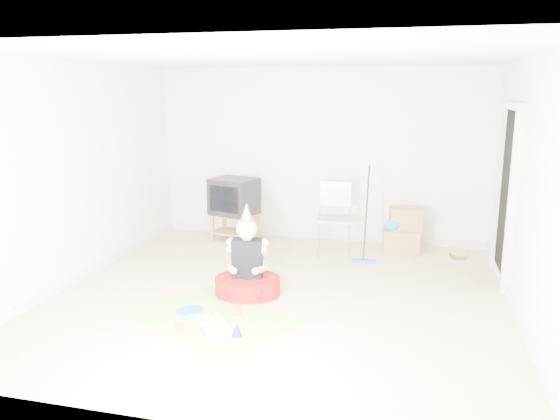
% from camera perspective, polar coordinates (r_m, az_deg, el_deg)
% --- Properties ---
extents(ground, '(5.00, 5.00, 0.00)m').
position_cam_1_polar(ground, '(6.22, 0.00, -8.95)').
color(ground, beige).
rests_on(ground, ground).
extents(doorway_recess, '(0.02, 0.90, 2.05)m').
position_cam_1_polar(doorway_recess, '(7.02, 22.61, 1.27)').
color(doorway_recess, black).
rests_on(doorway_recess, ground).
extents(tv_stand, '(0.72, 0.54, 0.41)m').
position_cam_1_polar(tv_stand, '(8.41, -4.76, -1.50)').
color(tv_stand, '#987344').
rests_on(tv_stand, ground).
extents(crt_tv, '(0.76, 0.69, 0.55)m').
position_cam_1_polar(crt_tv, '(8.31, -4.82, 1.43)').
color(crt_tv, black).
rests_on(crt_tv, tv_stand).
extents(folding_chair, '(0.51, 0.49, 1.04)m').
position_cam_1_polar(folding_chair, '(7.64, 5.67, -0.93)').
color(folding_chair, '#9D9CA2').
rests_on(folding_chair, ground).
extents(cardboard_boxes, '(0.55, 0.45, 0.63)m').
position_cam_1_polar(cardboard_boxes, '(7.97, 12.68, -2.12)').
color(cardboard_boxes, '#A27C4E').
rests_on(cardboard_boxes, ground).
extents(floor_mop, '(0.32, 0.42, 1.26)m').
position_cam_1_polar(floor_mop, '(7.38, 8.80, -3.50)').
color(floor_mop, blue).
rests_on(floor_mop, ground).
extents(book_pile, '(0.22, 0.25, 0.07)m').
position_cam_1_polar(book_pile, '(7.96, 18.08, -4.47)').
color(book_pile, '#22682D').
rests_on(book_pile, ground).
extents(seated_woman, '(0.86, 0.86, 1.06)m').
position_cam_1_polar(seated_woman, '(6.20, -3.42, -6.78)').
color(seated_woman, '#9D0E0E').
rests_on(seated_woman, ground).
extents(party_mat, '(1.97, 1.81, 0.01)m').
position_cam_1_polar(party_mat, '(5.69, -6.97, -11.13)').
color(party_mat, '#EC317A').
rests_on(party_mat, ground).
extents(birthday_cake, '(0.36, 0.37, 0.14)m').
position_cam_1_polar(birthday_cake, '(5.34, -6.77, -12.33)').
color(birthday_cake, silver).
rests_on(birthday_cake, party_mat).
extents(blue_plate_near, '(0.30, 0.30, 0.01)m').
position_cam_1_polar(blue_plate_near, '(5.90, -9.10, -10.25)').
color(blue_plate_near, blue).
rests_on(blue_plate_near, party_mat).
extents(blue_plate_far, '(0.31, 0.31, 0.01)m').
position_cam_1_polar(blue_plate_far, '(5.87, -9.75, -10.37)').
color(blue_plate_far, blue).
rests_on(blue_plate_far, party_mat).
extents(orange_cup_near, '(0.09, 0.09, 0.09)m').
position_cam_1_polar(orange_cup_near, '(5.71, -4.47, -10.45)').
color(orange_cup_near, orange).
rests_on(orange_cup_near, party_mat).
extents(orange_cup_far, '(0.08, 0.08, 0.08)m').
position_cam_1_polar(orange_cup_far, '(5.42, -10.40, -12.01)').
color(orange_cup_far, orange).
rests_on(orange_cup_far, party_mat).
extents(blue_party_hat, '(0.12, 0.12, 0.14)m').
position_cam_1_polar(blue_party_hat, '(5.25, -4.52, -12.29)').
color(blue_party_hat, '#1731A1').
rests_on(blue_party_hat, party_mat).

